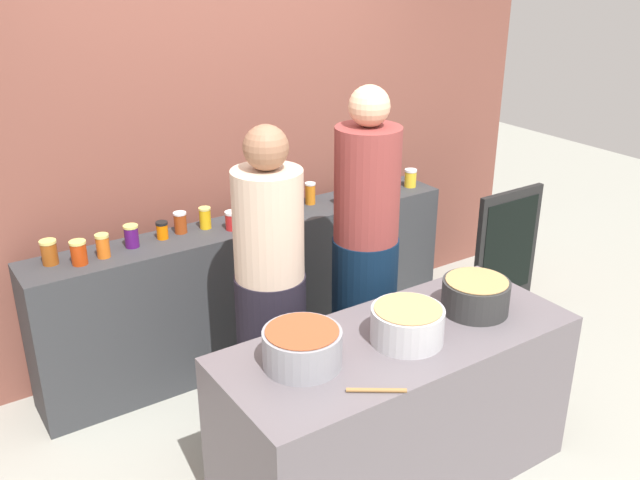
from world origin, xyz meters
TOP-DOWN VIEW (x-y plane):
  - ground at (0.00, 0.00)m, footprint 12.00×12.00m
  - storefront_wall at (0.00, 1.45)m, footprint 4.80×0.12m
  - display_shelf at (0.00, 1.10)m, footprint 2.70×0.36m
  - prep_table at (0.00, -0.30)m, footprint 1.70×0.70m
  - preserve_jar_0 at (-1.16, 1.15)m, footprint 0.09×0.09m
  - preserve_jar_1 at (-1.03, 1.06)m, footprint 0.09×0.09m
  - preserve_jar_2 at (-0.90, 1.08)m, footprint 0.07×0.07m
  - preserve_jar_3 at (-0.73, 1.13)m, footprint 0.08×0.08m
  - preserve_jar_4 at (-0.54, 1.15)m, footprint 0.07×0.07m
  - preserve_jar_5 at (-0.42, 1.17)m, footprint 0.08×0.08m
  - preserve_jar_6 at (-0.27, 1.16)m, footprint 0.07×0.07m
  - preserve_jar_7 at (-0.15, 1.05)m, footprint 0.08×0.08m
  - preserve_jar_8 at (-0.04, 1.07)m, footprint 0.09×0.09m
  - preserve_jar_9 at (0.20, 1.07)m, footprint 0.08×0.08m
  - preserve_jar_10 at (0.36, 1.14)m, footprint 0.08×0.08m
  - preserve_jar_11 at (0.46, 1.16)m, footprint 0.07×0.07m
  - preserve_jar_12 at (0.62, 1.03)m, footprint 0.07×0.07m
  - preserve_jar_13 at (0.89, 1.04)m, footprint 0.09×0.09m
  - preserve_jar_14 at (1.06, 1.09)m, footprint 0.08×0.08m
  - preserve_jar_15 at (1.22, 1.07)m, footprint 0.08×0.08m
  - cooking_pot_left at (-0.49, -0.25)m, footprint 0.34×0.34m
  - cooking_pot_center at (0.01, -0.34)m, footprint 0.33×0.33m
  - cooking_pot_right at (0.46, -0.31)m, footprint 0.33×0.33m
  - wooden_spoon at (-0.35, -0.58)m, footprint 0.21×0.15m
  - cook_with_tongs at (-0.28, 0.38)m, footprint 0.37×0.37m
  - cook_in_cap at (0.28, 0.33)m, footprint 0.36×0.36m
  - chalkboard_sign at (1.74, 0.61)m, footprint 0.57×0.05m

SIDE VIEW (x-z plane):
  - ground at x=0.00m, z-range 0.00..0.00m
  - prep_table at x=0.00m, z-range 0.00..0.80m
  - display_shelf at x=0.00m, z-range 0.00..0.90m
  - chalkboard_sign at x=1.74m, z-range 0.01..0.91m
  - cook_with_tongs at x=-0.28m, z-range -0.08..1.61m
  - wooden_spoon at x=-0.35m, z-range 0.80..0.82m
  - cook_in_cap at x=0.28m, z-range -0.08..1.74m
  - cooking_pot_right at x=0.46m, z-range 0.80..0.96m
  - cooking_pot_left at x=-0.49m, z-range 0.80..0.97m
  - cooking_pot_center at x=0.01m, z-range 0.80..0.97m
  - preserve_jar_9 at x=0.20m, z-range 0.90..1.00m
  - preserve_jar_8 at x=-0.04m, z-range 0.90..1.00m
  - preserve_jar_4 at x=-0.54m, z-range 0.90..1.01m
  - preserve_jar_14 at x=1.06m, z-range 0.90..1.01m
  - preserve_jar_7 at x=-0.15m, z-range 0.90..1.02m
  - preserve_jar_15 at x=1.22m, z-range 0.91..1.03m
  - preserve_jar_5 at x=-0.42m, z-range 0.90..1.03m
  - preserve_jar_3 at x=-0.73m, z-range 0.90..1.03m
  - preserve_jar_6 at x=-0.27m, z-range 0.90..1.03m
  - preserve_jar_10 at x=0.36m, z-range 0.90..1.03m
  - preserve_jar_1 at x=-1.03m, z-range 0.90..1.03m
  - preserve_jar_2 at x=-0.90m, z-range 0.91..1.04m
  - preserve_jar_13 at x=0.89m, z-range 0.90..1.04m
  - preserve_jar_0 at x=-1.16m, z-range 0.90..1.04m
  - preserve_jar_11 at x=0.46m, z-range 0.90..1.05m
  - preserve_jar_12 at x=0.62m, z-range 0.90..1.05m
  - storefront_wall at x=0.00m, z-range 0.00..3.00m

